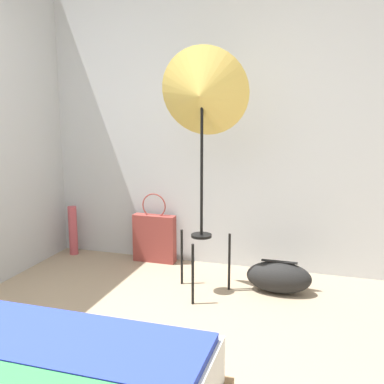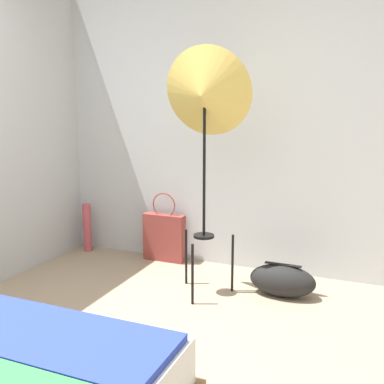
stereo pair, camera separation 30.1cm
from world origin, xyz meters
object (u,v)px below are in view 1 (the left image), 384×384
at_px(duffel_bag, 279,277).
at_px(paper_roll, 73,230).
at_px(tote_bag, 154,237).
at_px(photo_umbrella, 202,97).

relative_size(duffel_bag, paper_roll, 1.05).
height_order(tote_bag, duffel_bag, tote_bag).
height_order(photo_umbrella, tote_bag, photo_umbrella).
relative_size(tote_bag, duffel_bag, 1.29).
bearing_deg(photo_umbrella, tote_bag, 137.57).
xyz_separation_m(photo_umbrella, paper_roll, (-1.46, 0.53, -1.26)).
relative_size(photo_umbrella, paper_roll, 3.89).
bearing_deg(photo_umbrella, paper_roll, 160.10).
distance_m(tote_bag, duffel_bag, 1.26).
bearing_deg(duffel_bag, paper_roll, 170.14).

